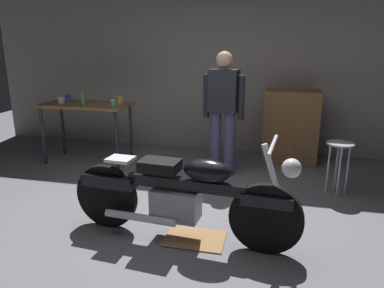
# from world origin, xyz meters

# --- Properties ---
(ground_plane) EXTENTS (12.00, 12.00, 0.00)m
(ground_plane) POSITION_xyz_m (0.00, 0.00, 0.00)
(ground_plane) COLOR slate
(back_wall) EXTENTS (8.00, 0.12, 3.10)m
(back_wall) POSITION_xyz_m (0.00, 2.80, 1.55)
(back_wall) COLOR gray
(back_wall) RESTS_ON ground_plane
(workbench) EXTENTS (1.30, 0.64, 0.90)m
(workbench) POSITION_xyz_m (-1.79, 1.63, 0.79)
(workbench) COLOR brown
(workbench) RESTS_ON ground_plane
(motorcycle) EXTENTS (2.19, 0.60, 1.00)m
(motorcycle) POSITION_xyz_m (0.19, -0.26, 0.45)
(motorcycle) COLOR black
(motorcycle) RESTS_ON ground_plane
(person_standing) EXTENTS (0.57, 0.27, 1.67)m
(person_standing) POSITION_xyz_m (0.28, 1.56, 0.93)
(person_standing) COLOR #504A78
(person_standing) RESTS_ON ground_plane
(shop_stool) EXTENTS (0.32, 0.32, 0.64)m
(shop_stool) POSITION_xyz_m (1.74, 1.19, 0.50)
(shop_stool) COLOR #B2B2B7
(shop_stool) RESTS_ON ground_plane
(wooden_dresser) EXTENTS (0.80, 0.47, 1.10)m
(wooden_dresser) POSITION_xyz_m (1.19, 2.30, 0.55)
(wooden_dresser) COLOR brown
(wooden_dresser) RESTS_ON ground_plane
(drip_tray) EXTENTS (0.56, 0.40, 0.01)m
(drip_tray) POSITION_xyz_m (0.30, -0.26, 0.01)
(drip_tray) COLOR olive
(drip_tray) RESTS_ON ground_plane
(mug_yellow_tall) EXTENTS (0.11, 0.08, 0.10)m
(mug_yellow_tall) POSITION_xyz_m (-1.32, 1.80, 0.95)
(mug_yellow_tall) COLOR yellow
(mug_yellow_tall) RESTS_ON workbench
(mug_blue_enamel) EXTENTS (0.11, 0.08, 0.11)m
(mug_blue_enamel) POSITION_xyz_m (-2.12, 1.71, 0.96)
(mug_blue_enamel) COLOR #2D51AD
(mug_blue_enamel) RESTS_ON workbench
(mug_green_speckled) EXTENTS (0.11, 0.08, 0.11)m
(mug_green_speckled) POSITION_xyz_m (-1.22, 1.39, 0.96)
(mug_green_speckled) COLOR #3D7F4C
(mug_green_speckled) RESTS_ON workbench
(mug_white_ceramic) EXTENTS (0.12, 0.09, 0.10)m
(mug_white_ceramic) POSITION_xyz_m (-2.16, 1.58, 0.95)
(mug_white_ceramic) COLOR white
(mug_white_ceramic) RESTS_ON workbench
(bottle) EXTENTS (0.06, 0.06, 0.24)m
(bottle) POSITION_xyz_m (-1.75, 1.48, 1.00)
(bottle) COLOR #4C8C4C
(bottle) RESTS_ON workbench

